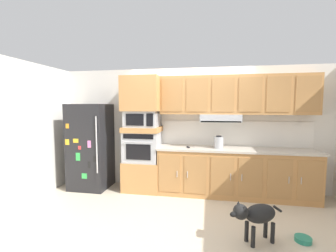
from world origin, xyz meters
TOP-DOWN VIEW (x-y plane):
  - ground_plane at (0.00, 0.00)m, footprint 9.60×9.60m
  - back_kitchen_wall at (0.00, 1.11)m, footprint 6.20×0.12m
  - side_panel_left at (-2.80, 0.00)m, footprint 0.12×7.10m
  - refrigerator at (-2.04, 0.68)m, footprint 0.76×0.73m
  - oven_base_cabinet at (-0.93, 0.75)m, footprint 0.74×0.62m
  - built_in_oven at (-0.93, 0.75)m, footprint 0.70×0.62m
  - appliance_mid_shelf at (-0.93, 0.75)m, footprint 0.74×0.62m
  - microwave at (-0.93, 0.75)m, footprint 0.64×0.54m
  - appliance_upper_cabinet at (-0.93, 0.75)m, footprint 0.74×0.62m
  - lower_cabinet_run at (0.89, 0.75)m, footprint 2.90×0.63m
  - countertop_slab at (0.89, 0.75)m, footprint 2.94×0.64m
  - backsplash_panel at (0.89, 1.04)m, footprint 2.94×0.02m
  - upper_cabinet_with_hood at (0.87, 0.87)m, footprint 2.90×0.48m
  - screwdriver at (0.02, 0.65)m, footprint 0.17×0.16m
  - electric_kettle at (0.58, 0.70)m, footprint 0.17×0.17m
  - dog at (0.99, -0.78)m, footprint 0.70×0.43m
  - dog_food_bowl at (1.59, -0.64)m, footprint 0.20×0.20m

SIDE VIEW (x-z plane):
  - ground_plane at x=0.00m, z-range 0.00..0.00m
  - dog_food_bowl at x=1.59m, z-range 0.00..0.06m
  - oven_base_cabinet at x=-0.93m, z-range 0.00..0.60m
  - dog at x=0.99m, z-range 0.09..0.64m
  - lower_cabinet_run at x=0.89m, z-range 0.00..0.88m
  - refrigerator at x=-2.04m, z-range 0.00..1.76m
  - countertop_slab at x=0.89m, z-range 0.88..0.92m
  - built_in_oven at x=-0.93m, z-range 0.60..1.20m
  - screwdriver at x=0.02m, z-range 0.92..0.95m
  - electric_kettle at x=0.58m, z-range 0.91..1.15m
  - backsplash_panel at x=0.89m, z-range 0.92..1.42m
  - back_kitchen_wall at x=0.00m, z-range 0.00..2.50m
  - side_panel_left at x=-2.80m, z-range 0.00..2.50m
  - appliance_mid_shelf at x=-0.93m, z-range 1.20..1.30m
  - microwave at x=-0.93m, z-range 1.30..1.62m
  - upper_cabinet_with_hood at x=0.87m, z-range 1.46..2.34m
  - appliance_upper_cabinet at x=-0.93m, z-range 1.62..2.30m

